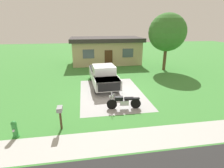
{
  "coord_description": "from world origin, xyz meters",
  "views": [
    {
      "loc": [
        -2.02,
        -12.78,
        5.21
      ],
      "look_at": [
        -0.02,
        -0.38,
        0.9
      ],
      "focal_mm": 28.02,
      "sensor_mm": 36.0,
      "label": 1
    }
  ],
  "objects_px": {
    "motorcycle": "(124,102)",
    "neighbor_house": "(106,50)",
    "fire_hydrant": "(15,129)",
    "mailbox": "(60,112)",
    "shade_tree": "(167,32)",
    "pickup_truck": "(103,75)"
  },
  "relations": [
    {
      "from": "mailbox",
      "to": "neighbor_house",
      "type": "distance_m",
      "value": 16.82
    },
    {
      "from": "motorcycle",
      "to": "neighbor_house",
      "type": "xyz_separation_m",
      "value": [
        0.73,
        14.45,
        1.32
      ]
    },
    {
      "from": "motorcycle",
      "to": "mailbox",
      "type": "distance_m",
      "value": 4.15
    },
    {
      "from": "shade_tree",
      "to": "motorcycle",
      "type": "bearing_deg",
      "value": -127.29
    },
    {
      "from": "fire_hydrant",
      "to": "mailbox",
      "type": "height_order",
      "value": "mailbox"
    },
    {
      "from": "mailbox",
      "to": "neighbor_house",
      "type": "height_order",
      "value": "neighbor_house"
    },
    {
      "from": "pickup_truck",
      "to": "motorcycle",
      "type": "bearing_deg",
      "value": -80.82
    },
    {
      "from": "mailbox",
      "to": "shade_tree",
      "type": "bearing_deg",
      "value": 45.61
    },
    {
      "from": "pickup_truck",
      "to": "shade_tree",
      "type": "xyz_separation_m",
      "value": [
        7.84,
        4.43,
        3.37
      ]
    },
    {
      "from": "mailbox",
      "to": "pickup_truck",
      "type": "bearing_deg",
      "value": 65.96
    },
    {
      "from": "pickup_truck",
      "to": "shade_tree",
      "type": "bearing_deg",
      "value": 29.43
    },
    {
      "from": "motorcycle",
      "to": "mailbox",
      "type": "relative_size",
      "value": 1.76
    },
    {
      "from": "motorcycle",
      "to": "fire_hydrant",
      "type": "height_order",
      "value": "motorcycle"
    },
    {
      "from": "fire_hydrant",
      "to": "shade_tree",
      "type": "xyz_separation_m",
      "value": [
        12.9,
        11.38,
        3.9
      ]
    },
    {
      "from": "pickup_truck",
      "to": "fire_hydrant",
      "type": "bearing_deg",
      "value": -126.01
    },
    {
      "from": "shade_tree",
      "to": "neighbor_house",
      "type": "distance_m",
      "value": 8.57
    },
    {
      "from": "neighbor_house",
      "to": "mailbox",
      "type": "bearing_deg",
      "value": -105.36
    },
    {
      "from": "motorcycle",
      "to": "neighbor_house",
      "type": "relative_size",
      "value": 0.23
    },
    {
      "from": "fire_hydrant",
      "to": "neighbor_house",
      "type": "height_order",
      "value": "neighbor_house"
    },
    {
      "from": "pickup_truck",
      "to": "shade_tree",
      "type": "relative_size",
      "value": 0.89
    },
    {
      "from": "fire_hydrant",
      "to": "neighbor_house",
      "type": "relative_size",
      "value": 0.09
    },
    {
      "from": "shade_tree",
      "to": "neighbor_house",
      "type": "relative_size",
      "value": 0.67
    }
  ]
}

